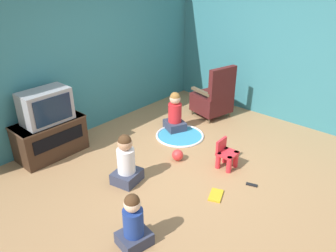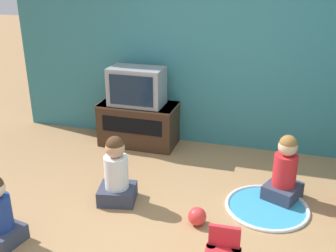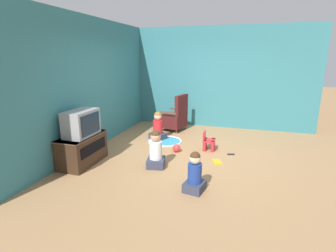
% 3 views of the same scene
% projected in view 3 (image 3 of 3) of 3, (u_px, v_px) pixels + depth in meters
% --- Properties ---
extents(ground_plane, '(30.00, 30.00, 0.00)m').
position_uv_depth(ground_plane, '(186.00, 153.00, 5.66)').
color(ground_plane, '#9E754C').
extents(wall_back, '(5.51, 0.12, 2.84)m').
position_uv_depth(wall_back, '(90.00, 85.00, 5.68)').
color(wall_back, teal).
rests_on(wall_back, ground_plane).
extents(wall_right, '(0.12, 5.17, 2.84)m').
position_uv_depth(wall_right, '(221.00, 78.00, 7.44)').
color(wall_right, teal).
rests_on(wall_right, ground_plane).
extents(tv_cabinet, '(1.02, 0.52, 0.57)m').
position_uv_depth(tv_cabinet, '(82.00, 149.00, 5.03)').
color(tv_cabinet, '#382316').
rests_on(tv_cabinet, ground_plane).
extents(television, '(0.69, 0.41, 0.49)m').
position_uv_depth(television, '(81.00, 123.00, 4.89)').
color(television, '#939399').
rests_on(television, tv_cabinet).
extents(black_armchair, '(0.73, 0.72, 1.02)m').
position_uv_depth(black_armchair, '(175.00, 117.00, 7.30)').
color(black_armchair, brown).
rests_on(black_armchair, ground_plane).
extents(yellow_kid_chair, '(0.28, 0.27, 0.42)m').
position_uv_depth(yellow_kid_chair, '(208.00, 142.00, 5.80)').
color(yellow_kid_chair, red).
rests_on(yellow_kid_chair, ground_plane).
extents(play_mat, '(0.83, 0.83, 0.04)m').
position_uv_depth(play_mat, '(165.00, 141.00, 6.42)').
color(play_mat, teal).
rests_on(play_mat, ground_plane).
extents(child_watching_left, '(0.42, 0.39, 0.72)m').
position_uv_depth(child_watching_left, '(156.00, 151.00, 4.89)').
color(child_watching_left, '#33384C').
rests_on(child_watching_left, ground_plane).
extents(child_watching_center, '(0.43, 0.46, 0.71)m').
position_uv_depth(child_watching_center, '(158.00, 127.00, 6.53)').
color(child_watching_center, '#33384C').
rests_on(child_watching_center, ground_plane).
extents(child_watching_right, '(0.37, 0.34, 0.64)m').
position_uv_depth(child_watching_right, '(195.00, 174.00, 4.00)').
color(child_watching_right, '#33384C').
rests_on(child_watching_right, ground_plane).
extents(toy_ball, '(0.17, 0.17, 0.17)m').
position_uv_depth(toy_ball, '(176.00, 148.00, 5.70)').
color(toy_ball, red).
rests_on(toy_ball, ground_plane).
extents(book, '(0.29, 0.24, 0.02)m').
position_uv_depth(book, '(217.00, 162.00, 5.15)').
color(book, gold).
rests_on(book, ground_plane).
extents(remote_control, '(0.09, 0.16, 0.02)m').
position_uv_depth(remote_control, '(231.00, 154.00, 5.55)').
color(remote_control, black).
rests_on(remote_control, ground_plane).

